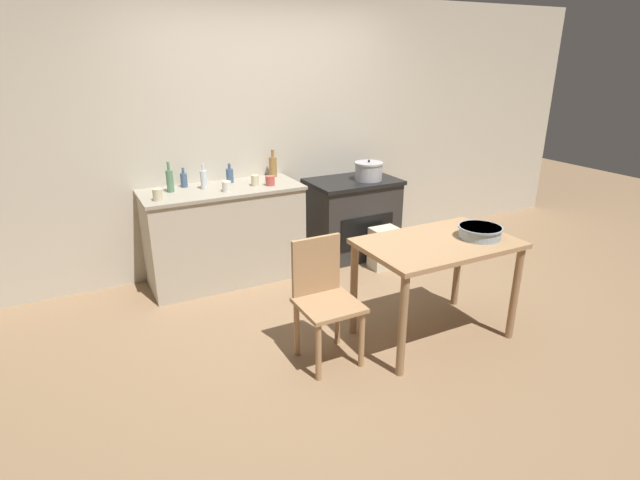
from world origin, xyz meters
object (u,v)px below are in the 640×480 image
Objects in this scene: cup_mid_right at (255,181)px; stock_pot at (369,171)px; bottle_center_left at (273,166)px; bottle_center at (230,175)px; work_table at (437,256)px; bottle_far_left at (170,180)px; bottle_mid_left at (184,180)px; bottle_left at (204,179)px; chair at (324,297)px; flour_sack at (384,248)px; cup_far_right at (270,181)px; cup_center_right at (227,186)px; cup_right at (158,195)px; stove at (352,217)px; mixing_bowl_large at (480,231)px.

stock_pot is at bearing -1.06° from cup_mid_right.
bottle_center_left reaches higher than bottle_center.
bottle_center reaches higher than work_table.
bottle_mid_left is at bearing 39.17° from bottle_far_left.
bottle_far_left is 1.17× the size of bottle_left.
chair reaches higher than flour_sack.
cup_mid_right is (0.09, 1.51, 0.47)m from chair.
work_table is 1.74m from cup_far_right.
bottle_center is 0.33m from cup_center_right.
chair is 1.73m from bottle_left.
chair is 9.87× the size of cup_far_right.
cup_mid_right is at bearing -53.70° from bottle_center.
cup_mid_right is at bearing 178.94° from stock_pot.
cup_right is at bearing 171.16° from flour_sack.
cup_mid_right is 0.14m from cup_far_right.
bottle_mid_left is at bearing 131.58° from cup_center_right.
bottle_center_left is 0.45m from bottle_center.
stock_pot is 1.40m from bottle_center.
bottle_center is (0.28, 0.12, -0.02)m from bottle_left.
stove is 1.09m from cup_far_right.
cup_far_right is at bearing -14.89° from bottle_left.
stove is 3.42× the size of bottle_center_left.
bottle_center_left is 1.48× the size of bottle_center.
bottle_left is at bearing 175.77° from stock_pot.
bottle_center_left reaches higher than chair.
bottle_center_left is (1.01, 0.13, -0.00)m from bottle_far_left.
bottle_center reaches higher than bottle_mid_left.
bottle_left is 0.45m from cup_mid_right.
work_table is at bearing -55.94° from cup_center_right.
stock_pot is (1.30, 1.49, 0.44)m from chair.
bottle_center is 1.85× the size of cup_mid_right.
mixing_bowl_large is 1.93m from cup_far_right.
flour_sack is (0.09, -0.47, -0.20)m from stove.
cup_center_right is at bearing -25.75° from bottle_far_left.
chair is at bearing -74.34° from bottle_mid_left.
bottle_far_left is (-1.94, 0.16, 0.09)m from stock_pot.
bottle_center is (0.56, 0.09, -0.03)m from bottle_far_left.
bottle_left is 2.33× the size of cup_right.
flour_sack is at bearing -25.33° from bottle_center.
bottle_far_left is (-1.81, 0.07, 0.59)m from stove.
bottle_far_left is at bearing 134.19° from mixing_bowl_large.
stove is at bearing -6.53° from bottle_mid_left.
chair is 4.91× the size of bottle_mid_left.
bottle_center is 0.28m from cup_mid_right.
cup_center_right reaches higher than flour_sack.
flour_sack is at bearing -15.91° from bottle_far_left.
work_table is 3.85× the size of stock_pot.
cup_mid_right is (-0.29, -0.26, -0.05)m from bottle_center_left.
cup_center_right is 0.92× the size of cup_right.
cup_right is (-0.15, -0.22, -0.05)m from bottle_far_left.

